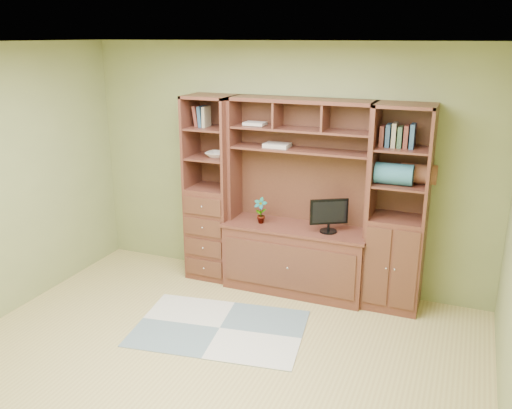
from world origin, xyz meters
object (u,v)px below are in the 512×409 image
at_px(center_hutch, 297,200).
at_px(right_tower, 398,210).
at_px(monitor, 329,210).
at_px(left_tower, 211,189).

distance_m(center_hutch, right_tower, 1.03).
bearing_deg(monitor, left_tower, 146.37).
relative_size(center_hutch, right_tower, 1.00).
distance_m(center_hutch, monitor, 0.36).
relative_size(left_tower, right_tower, 1.00).
height_order(center_hutch, left_tower, same).
bearing_deg(right_tower, monitor, -173.59).
relative_size(right_tower, monitor, 4.25).
xyz_separation_m(left_tower, right_tower, (2.02, 0.00, 0.00)).
height_order(center_hutch, right_tower, same).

